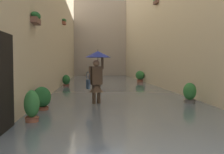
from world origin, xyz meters
TOP-DOWN VIEW (x-y plane):
  - ground_plane at (0.00, -13.88)m, footprint 69.38×69.38m
  - flood_water at (0.00, -13.88)m, footprint 6.58×33.75m
  - building_facade_left at (-3.79, -13.87)m, footprint 2.04×31.75m
  - building_facade_far at (0.00, -28.65)m, footprint 9.38×1.80m
  - person_wading at (0.88, -6.93)m, footprint 0.90×0.90m
  - potted_plant_far_right at (2.56, -5.79)m, footprint 0.54×0.54m
  - potted_plant_mid_left at (-2.36, -6.76)m, footprint 0.45×0.45m
  - potted_plant_near_left at (-2.55, -17.24)m, footprint 0.65×0.65m
  - potted_plant_mid_right at (2.58, -14.30)m, footprint 0.47×0.47m
  - potted_plant_near_right at (2.51, -4.12)m, footprint 0.36×0.36m

SIDE VIEW (x-z plane):
  - ground_plane at x=0.00m, z-range 0.00..0.00m
  - flood_water at x=0.00m, z-range 0.00..0.18m
  - potted_plant_mid_right at x=2.58m, z-range 0.03..0.89m
  - potted_plant_mid_left at x=-2.36m, z-range 0.02..0.91m
  - potted_plant_far_right at x=2.56m, z-range 0.05..0.92m
  - potted_plant_near_right at x=2.51m, z-range 0.02..0.96m
  - potted_plant_near_left at x=-2.55m, z-range 0.08..1.08m
  - person_wading at x=0.88m, z-range 0.36..2.42m
  - building_facade_far at x=0.00m, z-range 0.00..8.55m
  - building_facade_left at x=-3.79m, z-range 0.00..10.68m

